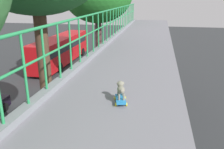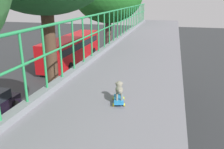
{
  "view_description": "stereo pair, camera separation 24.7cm",
  "coord_description": "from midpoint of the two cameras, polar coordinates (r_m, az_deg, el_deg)",
  "views": [
    {
      "loc": [
        1.82,
        -2.21,
        7.22
      ],
      "look_at": [
        0.94,
        2.15,
        5.74
      ],
      "focal_mm": 37.6,
      "sensor_mm": 36.0,
      "label": 1
    },
    {
      "loc": [
        2.06,
        -2.16,
        7.22
      ],
      "look_at": [
        0.94,
        2.15,
        5.74
      ],
      "focal_mm": 37.6,
      "sensor_mm": 36.0,
      "label": 2
    }
  ],
  "objects": [
    {
      "name": "city_bus",
      "position": [
        27.03,
        -9.44,
        6.41
      ],
      "size": [
        2.56,
        11.59,
        3.0
      ],
      "color": "#B51014",
      "rests_on": "ground"
    },
    {
      "name": "toy_skateboard",
      "position": [
        4.23,
        3.31,
        -6.13
      ],
      "size": [
        0.29,
        0.45,
        0.08
      ],
      "color": "#2380CB",
      "rests_on": "overpass_deck"
    },
    {
      "name": "small_dog",
      "position": [
        4.21,
        3.44,
        -3.45
      ],
      "size": [
        0.2,
        0.37,
        0.28
      ],
      "color": "gray",
      "rests_on": "toy_skateboard"
    }
  ]
}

